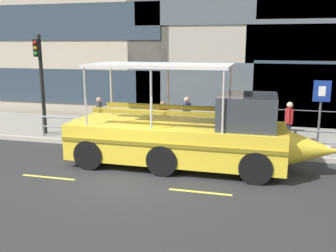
# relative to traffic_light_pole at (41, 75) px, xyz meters

# --- Properties ---
(ground_plane) EXTENTS (120.00, 120.00, 0.00)m
(ground_plane) POSITION_rel_traffic_light_pole_xyz_m (5.30, -3.77, -2.76)
(ground_plane) COLOR #2B2B2D
(sidewalk) EXTENTS (32.00, 4.80, 0.18)m
(sidewalk) POSITION_rel_traffic_light_pole_xyz_m (5.30, 1.83, -2.67)
(sidewalk) COLOR gray
(sidewalk) RESTS_ON ground_plane
(curb_edge) EXTENTS (32.00, 0.18, 0.18)m
(curb_edge) POSITION_rel_traffic_light_pole_xyz_m (5.30, -0.66, -2.67)
(curb_edge) COLOR #B2ADA3
(curb_edge) RESTS_ON ground_plane
(lane_centreline) EXTENTS (25.80, 0.12, 0.01)m
(lane_centreline) POSITION_rel_traffic_light_pole_xyz_m (5.30, -4.45, -2.76)
(lane_centreline) COLOR #DBD64C
(lane_centreline) RESTS_ON ground_plane
(curb_guardrail) EXTENTS (12.14, 0.09, 0.88)m
(curb_guardrail) POSITION_rel_traffic_light_pole_xyz_m (6.17, -0.32, -1.99)
(curb_guardrail) COLOR gray
(curb_guardrail) RESTS_ON sidewalk
(traffic_light_pole) EXTENTS (0.24, 0.46, 4.27)m
(traffic_light_pole) POSITION_rel_traffic_light_pole_xyz_m (0.00, 0.00, 0.00)
(traffic_light_pole) COLOR black
(traffic_light_pole) RESTS_ON sidewalk
(parking_sign) EXTENTS (0.60, 0.12, 2.61)m
(parking_sign) POSITION_rel_traffic_light_pole_xyz_m (11.31, 0.13, -0.80)
(parking_sign) COLOR #4C4F54
(parking_sign) RESTS_ON sidewalk
(duck_tour_boat) EXTENTS (8.95, 2.48, 3.44)m
(duck_tour_boat) POSITION_rel_traffic_light_pole_xyz_m (7.01, -2.30, -1.67)
(duck_tour_boat) COLOR yellow
(duck_tour_boat) RESTS_ON ground_plane
(pedestrian_near_bow) EXTENTS (0.31, 0.44, 1.69)m
(pedestrian_near_bow) POSITION_rel_traffic_light_pole_xyz_m (10.29, 0.87, -1.56)
(pedestrian_near_bow) COLOR #1E2338
(pedestrian_near_bow) RESTS_ON sidewalk
(pedestrian_mid_left) EXTENTS (0.32, 0.44, 1.71)m
(pedestrian_mid_left) POSITION_rel_traffic_light_pole_xyz_m (6.16, 1.10, -1.55)
(pedestrian_mid_left) COLOR #1E2338
(pedestrian_mid_left) RESTS_ON sidewalk
(pedestrian_mid_right) EXTENTS (0.30, 0.38, 1.54)m
(pedestrian_mid_right) POSITION_rel_traffic_light_pole_xyz_m (5.20, 0.74, -1.65)
(pedestrian_mid_right) COLOR black
(pedestrian_mid_right) RESTS_ON sidewalk
(pedestrian_near_stern) EXTENTS (0.37, 0.33, 1.61)m
(pedestrian_near_stern) POSITION_rel_traffic_light_pole_xyz_m (2.32, 0.73, -1.61)
(pedestrian_near_stern) COLOR #47423D
(pedestrian_near_stern) RESTS_ON sidewalk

